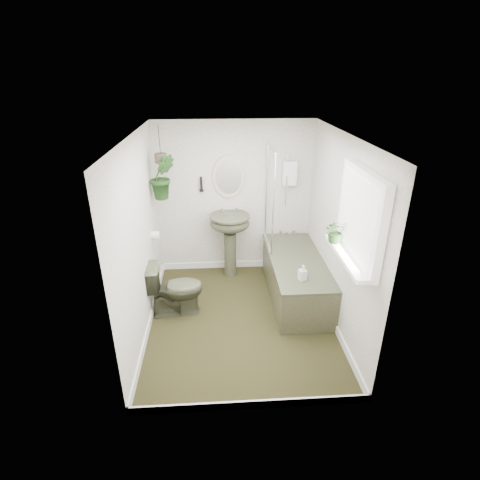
{
  "coord_description": "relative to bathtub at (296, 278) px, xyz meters",
  "views": [
    {
      "loc": [
        -0.27,
        -3.92,
        2.93
      ],
      "look_at": [
        0.0,
        0.15,
        1.05
      ],
      "focal_mm": 28.0,
      "sensor_mm": 36.0,
      "label": 1
    }
  ],
  "objects": [
    {
      "name": "bath_screen",
      "position": [
        -0.33,
        0.49,
        0.99
      ],
      "size": [
        0.04,
        0.72,
        1.4
      ],
      "primitive_type": null,
      "color": "silver",
      "rests_on": "bathtub"
    },
    {
      "name": "floor",
      "position": [
        -0.8,
        -0.5,
        -0.3
      ],
      "size": [
        2.3,
        2.8,
        0.02
      ],
      "primitive_type": "cube",
      "color": "black",
      "rests_on": "ground"
    },
    {
      "name": "shower_box",
      "position": [
        0.0,
        0.84,
        1.26
      ],
      "size": [
        0.2,
        0.1,
        0.35
      ],
      "primitive_type": "cube",
      "color": "white",
      "rests_on": "wall_back"
    },
    {
      "name": "toilet_roll_holder",
      "position": [
        -1.9,
        0.2,
        0.61
      ],
      "size": [
        0.11,
        0.11,
        0.11
      ],
      "primitive_type": "cylinder",
      "rotation": [
        0.0,
        1.57,
        0.0
      ],
      "color": "white",
      "rests_on": "wall_left"
    },
    {
      "name": "oval_mirror",
      "position": [
        -0.88,
        0.87,
        1.21
      ],
      "size": [
        0.46,
        0.03,
        0.62
      ],
      "primitive_type": "ellipsoid",
      "color": "beige",
      "rests_on": "wall_back"
    },
    {
      "name": "hanging_pot",
      "position": [
        -1.77,
        0.45,
        1.58
      ],
      "size": [
        0.16,
        0.16,
        0.12
      ],
      "primitive_type": "cylinder",
      "color": "brown",
      "rests_on": "ceiling"
    },
    {
      "name": "soap_bottle",
      "position": [
        -0.05,
        -0.53,
        0.39
      ],
      "size": [
        0.11,
        0.11,
        0.19
      ],
      "primitive_type": "imported",
      "rotation": [
        0.0,
        0.0,
        0.28
      ],
      "color": "black",
      "rests_on": "bathtub"
    },
    {
      "name": "ceiling",
      "position": [
        -0.8,
        -0.5,
        2.02
      ],
      "size": [
        2.3,
        2.8,
        0.02
      ],
      "primitive_type": "cube",
      "color": "white",
      "rests_on": "ground"
    },
    {
      "name": "wall_sconce",
      "position": [
        -1.28,
        0.86,
        1.11
      ],
      "size": [
        0.04,
        0.04,
        0.22
      ],
      "primitive_type": "cylinder",
      "color": "black",
      "rests_on": "wall_back"
    },
    {
      "name": "wall_back",
      "position": [
        -0.8,
        0.91,
        0.86
      ],
      "size": [
        2.3,
        0.02,
        2.3
      ],
      "primitive_type": "cube",
      "color": "white",
      "rests_on": "ground"
    },
    {
      "name": "wall_right",
      "position": [
        0.36,
        -0.5,
        0.86
      ],
      "size": [
        0.02,
        2.8,
        2.3
      ],
      "primitive_type": "cube",
      "color": "white",
      "rests_on": "ground"
    },
    {
      "name": "window_blinds",
      "position": [
        0.24,
        -1.2,
        1.36
      ],
      "size": [
        0.01,
        0.86,
        0.76
      ],
      "primitive_type": "cube",
      "color": "white",
      "rests_on": "wall_right"
    },
    {
      "name": "wall_left",
      "position": [
        -1.96,
        -0.5,
        0.86
      ],
      "size": [
        0.02,
        2.8,
        2.3
      ],
      "primitive_type": "cube",
      "color": "white",
      "rests_on": "ground"
    },
    {
      "name": "skirting",
      "position": [
        -0.8,
        -0.5,
        -0.24
      ],
      "size": [
        2.3,
        2.8,
        0.1
      ],
      "primitive_type": "cube",
      "color": "white",
      "rests_on": "floor"
    },
    {
      "name": "window_recess",
      "position": [
        0.29,
        -1.2,
        1.36
      ],
      "size": [
        0.08,
        1.0,
        0.9
      ],
      "primitive_type": "cube",
      "color": "white",
      "rests_on": "wall_right"
    },
    {
      "name": "wall_front",
      "position": [
        -0.8,
        -1.91,
        0.86
      ],
      "size": [
        2.3,
        0.02,
        2.3
      ],
      "primitive_type": "cube",
      "color": "white",
      "rests_on": "ground"
    },
    {
      "name": "bathtub",
      "position": [
        0.0,
        0.0,
        0.0
      ],
      "size": [
        0.72,
        1.72,
        0.58
      ],
      "primitive_type": null,
      "color": "#3E422E",
      "rests_on": "floor"
    },
    {
      "name": "window_sill",
      "position": [
        0.22,
        -1.2,
        0.94
      ],
      "size": [
        0.18,
        1.0,
        0.04
      ],
      "primitive_type": "cube",
      "color": "white",
      "rests_on": "wall_right"
    },
    {
      "name": "toilet",
      "position": [
        -1.63,
        -0.28,
        0.07
      ],
      "size": [
        0.74,
        0.47,
        0.72
      ],
      "primitive_type": "imported",
      "rotation": [
        0.0,
        0.0,
        1.66
      ],
      "color": "#3E422E",
      "rests_on": "floor"
    },
    {
      "name": "sill_plant",
      "position": [
        0.17,
        -0.9,
        1.09
      ],
      "size": [
        0.24,
        0.21,
        0.25
      ],
      "primitive_type": "imported",
      "rotation": [
        0.0,
        0.0,
        -0.09
      ],
      "color": "black",
      "rests_on": "window_sill"
    },
    {
      "name": "hanging_plant",
      "position": [
        -1.77,
        0.45,
        1.34
      ],
      "size": [
        0.38,
        0.33,
        0.61
      ],
      "primitive_type": "imported",
      "rotation": [
        0.0,
        0.0,
        0.21
      ],
      "color": "black",
      "rests_on": "ceiling"
    },
    {
      "name": "pedestal_sink",
      "position": [
        -0.88,
        0.65,
        0.21
      ],
      "size": [
        0.62,
        0.54,
        1.0
      ],
      "primitive_type": null,
      "rotation": [
        0.0,
        0.0,
        -0.08
      ],
      "color": "#3E422E",
      "rests_on": "floor"
    }
  ]
}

